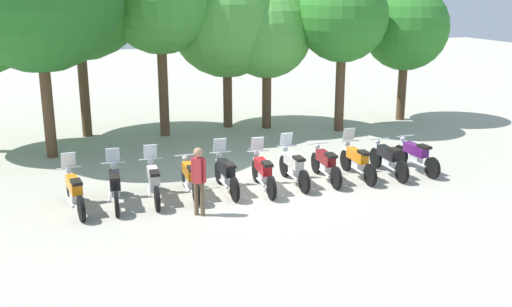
% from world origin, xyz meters
% --- Properties ---
extents(ground_plane, '(80.00, 80.00, 0.00)m').
position_xyz_m(ground_plane, '(0.00, 0.00, 0.00)').
color(ground_plane, '#ADA899').
extents(motorcycle_0, '(0.62, 2.19, 1.37)m').
position_xyz_m(motorcycle_0, '(-5.00, 0.17, 0.52)').
color(motorcycle_0, black).
rests_on(motorcycle_0, ground_plane).
extents(motorcycle_1, '(0.64, 2.19, 1.37)m').
position_xyz_m(motorcycle_1, '(-4.00, 0.21, 0.52)').
color(motorcycle_1, black).
rests_on(motorcycle_1, ground_plane).
extents(motorcycle_2, '(0.63, 2.19, 1.37)m').
position_xyz_m(motorcycle_2, '(-3.00, 0.21, 0.52)').
color(motorcycle_2, black).
rests_on(motorcycle_2, ground_plane).
extents(motorcycle_3, '(0.62, 2.19, 0.99)m').
position_xyz_m(motorcycle_3, '(-2.00, 0.24, 0.50)').
color(motorcycle_3, black).
rests_on(motorcycle_3, ground_plane).
extents(motorcycle_4, '(0.62, 2.19, 1.37)m').
position_xyz_m(motorcycle_4, '(-1.00, 0.19, 0.52)').
color(motorcycle_4, black).
rests_on(motorcycle_4, ground_plane).
extents(motorcycle_5, '(0.63, 2.19, 1.37)m').
position_xyz_m(motorcycle_5, '(0.00, -0.05, 0.52)').
color(motorcycle_5, black).
rests_on(motorcycle_5, ground_plane).
extents(motorcycle_6, '(0.62, 2.19, 1.37)m').
position_xyz_m(motorcycle_6, '(1.00, 0.12, 0.52)').
color(motorcycle_6, black).
rests_on(motorcycle_6, ground_plane).
extents(motorcycle_7, '(0.62, 2.19, 0.99)m').
position_xyz_m(motorcycle_7, '(2.00, 0.08, 0.50)').
color(motorcycle_7, black).
rests_on(motorcycle_7, ground_plane).
extents(motorcycle_8, '(0.62, 2.19, 1.37)m').
position_xyz_m(motorcycle_8, '(3.00, 0.00, 0.52)').
color(motorcycle_8, black).
rests_on(motorcycle_8, ground_plane).
extents(motorcycle_9, '(0.62, 2.19, 0.99)m').
position_xyz_m(motorcycle_9, '(4.00, -0.10, 0.50)').
color(motorcycle_9, black).
rests_on(motorcycle_9, ground_plane).
extents(motorcycle_10, '(0.62, 2.19, 0.99)m').
position_xyz_m(motorcycle_10, '(4.99, -0.07, 0.50)').
color(motorcycle_10, black).
rests_on(motorcycle_10, ground_plane).
extents(person_0, '(0.35, 0.33, 1.73)m').
position_xyz_m(person_0, '(-2.17, -1.29, 1.02)').
color(person_0, brown).
rests_on(person_0, ground_plane).
extents(tree_3, '(3.86, 3.86, 6.91)m').
position_xyz_m(tree_3, '(-1.17, 7.16, 4.95)').
color(tree_3, brown).
rests_on(tree_3, ground_plane).
extents(tree_4, '(4.52, 4.52, 6.52)m').
position_xyz_m(tree_4, '(1.51, 7.66, 4.25)').
color(tree_4, brown).
rests_on(tree_4, ground_plane).
extents(tree_5, '(3.47, 3.47, 5.47)m').
position_xyz_m(tree_5, '(2.90, 6.94, 3.72)').
color(tree_5, brown).
rests_on(tree_5, ground_plane).
extents(tree_6, '(3.40, 3.40, 6.07)m').
position_xyz_m(tree_6, '(5.37, 5.50, 4.34)').
color(tree_6, brown).
rests_on(tree_6, ground_plane).
extents(tree_7, '(3.49, 3.49, 5.59)m').
position_xyz_m(tree_7, '(8.77, 6.34, 3.82)').
color(tree_7, brown).
rests_on(tree_7, ground_plane).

